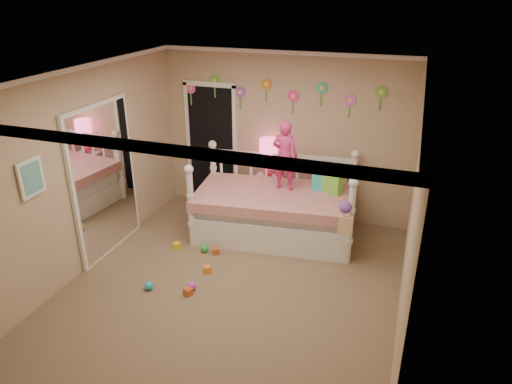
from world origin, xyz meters
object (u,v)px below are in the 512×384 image
at_px(daybed, 275,197).
at_px(nightstand, 268,195).
at_px(child, 285,156).
at_px(table_lamp, 268,152).

xyz_separation_m(daybed, nightstand, (-0.31, 0.65, -0.30)).
xyz_separation_m(child, nightstand, (-0.40, 0.48, -0.89)).
height_order(daybed, child, child).
relative_size(child, nightstand, 1.55).
bearing_deg(daybed, child, 54.64).
relative_size(daybed, child, 2.27).
relative_size(child, table_lamp, 1.66).
xyz_separation_m(daybed, child, (0.09, 0.16, 0.59)).
bearing_deg(table_lamp, nightstand, 180.00).
distance_m(nightstand, table_lamp, 0.74).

